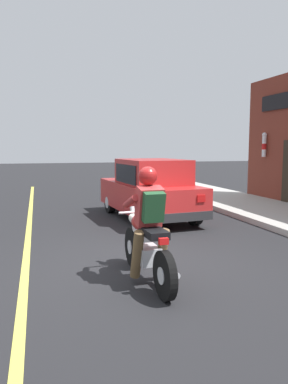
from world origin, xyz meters
name	(u,v)px	position (x,y,z in m)	size (l,w,h in m)	color
ground_plane	(142,265)	(0.00, 0.00, 0.00)	(80.00, 80.00, 0.00)	black
sidewalk_curb	(281,214)	(4.76, 3.00, 0.07)	(2.60, 22.00, 0.14)	#ADAAA3
lane_stripe	(29,231)	(-1.80, 3.00, 0.00)	(0.12, 19.80, 0.01)	#D1C64C
motorcycle_with_rider	(147,234)	(-0.13, -0.72, 0.68)	(0.56, 2.02, 1.62)	black
car_hatchback	(150,190)	(1.25, 3.72, 0.77)	(1.97, 3.91, 1.57)	black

